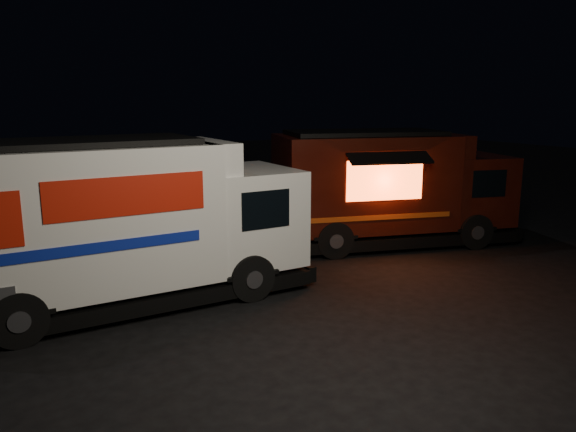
% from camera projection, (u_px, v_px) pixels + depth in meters
% --- Properties ---
extents(ground, '(80.00, 80.00, 0.00)m').
position_uv_depth(ground, '(291.00, 309.00, 11.60)').
color(ground, black).
rests_on(ground, ground).
extents(white_truck, '(7.77, 2.83, 3.49)m').
position_uv_depth(white_truck, '(131.00, 222.00, 11.64)').
color(white_truck, silver).
rests_on(white_truck, ground).
extents(red_truck, '(7.66, 4.77, 3.35)m').
position_uv_depth(red_truck, '(393.00, 187.00, 16.48)').
color(red_truck, '#351009').
rests_on(red_truck, ground).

